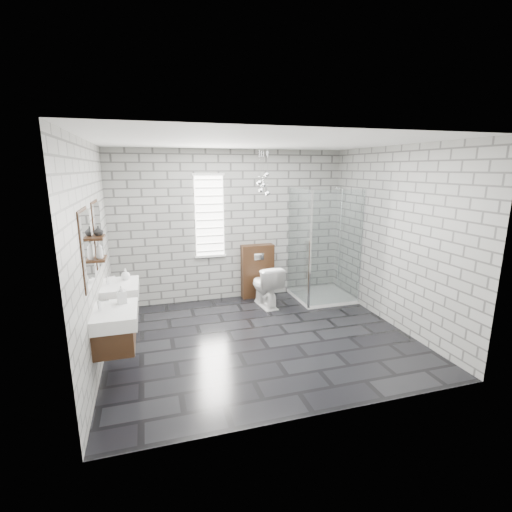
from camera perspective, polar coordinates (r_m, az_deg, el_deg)
name	(u,v)px	position (r m, az deg, el deg)	size (l,w,h in m)	color
floor	(261,338)	(5.46, 0.74, -12.53)	(4.20, 3.60, 0.02)	black
ceiling	(261,141)	(4.92, 0.84, 17.29)	(4.20, 3.60, 0.02)	white
wall_back	(231,226)	(6.74, -3.80, 4.60)	(4.20, 0.02, 2.70)	#9A9A95
wall_front	(321,285)	(3.38, 9.94, -4.43)	(4.20, 0.02, 2.70)	#9A9A95
wall_left	(93,256)	(4.84, -23.81, 0.01)	(0.02, 3.60, 2.70)	#9A9A95
wall_right	(394,238)	(5.98, 20.50, 2.66)	(0.02, 3.60, 2.70)	#9A9A95
vanity_left	(112,318)	(4.46, -21.32, -8.83)	(0.47, 0.70, 1.57)	#3C2312
vanity_right	(118,290)	(5.39, -20.53, -4.97)	(0.47, 0.70, 1.57)	#3C2312
shelf_lower	(100,259)	(4.79, -22.90, -0.41)	(0.14, 0.30, 0.03)	#3C2312
shelf_upper	(98,237)	(4.74, -23.18, 2.65)	(0.14, 0.30, 0.03)	#3C2312
window	(209,216)	(6.61, -7.17, 6.10)	(0.56, 0.05, 1.48)	white
cistern_panel	(257,271)	(6.93, 0.22, -2.33)	(0.60, 0.20, 1.00)	#3C2312
flush_plate	(259,257)	(6.75, 0.48, -0.11)	(0.18, 0.01, 0.12)	silver
shower_enclosure	(320,274)	(6.83, 9.89, -2.72)	(1.00, 1.00, 2.03)	white
pendant_cluster	(264,185)	(6.35, 1.17, 10.93)	(0.26, 0.27, 0.78)	silver
toilet	(266,286)	(6.51, 1.49, -4.57)	(0.41, 0.72, 0.74)	white
soap_bottle_a	(122,294)	(4.56, -19.99, -5.54)	(0.10, 0.10, 0.22)	#B2B2B2
soap_bottle_b	(125,274)	(5.50, -19.45, -2.65)	(0.12, 0.12, 0.16)	#B2B2B2
soap_bottle_c	(99,250)	(4.71, -22.97, 0.86)	(0.08, 0.08, 0.21)	#B2B2B2
vase	(98,231)	(4.76, -23.09, 3.58)	(0.11, 0.11, 0.11)	#B2B2B2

